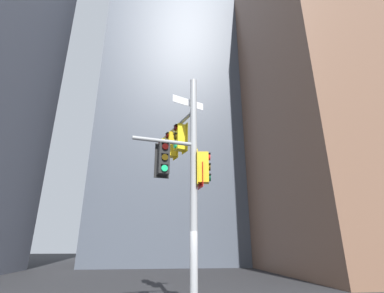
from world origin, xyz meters
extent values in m
cube|color=brown|center=(14.88, 11.57, 16.49)|extent=(13.88, 13.88, 32.98)
cube|color=#4C5460|center=(0.76, 27.20, 25.79)|extent=(17.64, 17.64, 51.59)
cylinder|color=#9EA0A3|center=(0.00, 0.00, 3.88)|extent=(0.23, 0.23, 7.76)
cylinder|color=#9EA0A3|center=(-0.53, 1.52, 6.51)|extent=(1.17, 3.08, 0.13)
cylinder|color=#9EA0A3|center=(-0.99, -0.21, 5.26)|extent=(2.01, 0.54, 0.13)
cube|color=yellow|center=(-0.19, 1.13, 5.91)|extent=(0.19, 0.46, 1.14)
cube|color=yellow|center=(-0.37, 1.06, 5.91)|extent=(0.43, 0.43, 1.00)
cylinder|color=#360605|center=(-0.56, 1.00, 6.26)|extent=(0.12, 0.21, 0.20)
cube|color=black|center=(-0.56, 1.00, 6.38)|extent=(0.14, 0.23, 0.02)
cylinder|color=#3C2C06|center=(-0.56, 1.00, 5.91)|extent=(0.12, 0.21, 0.20)
cube|color=black|center=(-0.56, 1.00, 6.03)|extent=(0.14, 0.23, 0.02)
cylinder|color=#19C672|center=(-0.56, 1.00, 5.56)|extent=(0.12, 0.21, 0.20)
cube|color=black|center=(-0.56, 1.00, 5.68)|extent=(0.14, 0.23, 0.02)
cube|color=gold|center=(-0.48, 1.96, 5.91)|extent=(0.19, 0.46, 1.14)
cube|color=gold|center=(-0.66, 1.90, 5.91)|extent=(0.43, 0.43, 1.00)
cylinder|color=#360605|center=(-0.85, 1.83, 6.26)|extent=(0.12, 0.21, 0.20)
cube|color=black|center=(-0.85, 1.83, 6.38)|extent=(0.14, 0.23, 0.02)
cylinder|color=yellow|center=(-0.85, 1.83, 5.91)|extent=(0.12, 0.21, 0.20)
cube|color=black|center=(-0.85, 1.83, 6.03)|extent=(0.14, 0.23, 0.02)
cylinder|color=#06311C|center=(-0.85, 1.83, 5.56)|extent=(0.12, 0.21, 0.20)
cube|color=black|center=(-0.85, 1.83, 5.68)|extent=(0.14, 0.23, 0.02)
cube|color=yellow|center=(-0.77, 2.80, 5.91)|extent=(0.19, 0.46, 1.14)
cube|color=yellow|center=(-0.95, 2.73, 5.91)|extent=(0.43, 0.43, 1.00)
cylinder|color=#360605|center=(-1.13, 2.67, 6.26)|extent=(0.12, 0.21, 0.20)
cube|color=black|center=(-1.14, 2.67, 6.38)|extent=(0.14, 0.23, 0.02)
cylinder|color=#3C2C06|center=(-1.13, 2.67, 5.91)|extent=(0.12, 0.21, 0.20)
cube|color=black|center=(-1.14, 2.67, 6.03)|extent=(0.14, 0.23, 0.02)
cylinder|color=#19C672|center=(-1.13, 2.67, 5.56)|extent=(0.12, 0.21, 0.20)
cube|color=black|center=(-1.14, 2.67, 5.68)|extent=(0.14, 0.23, 0.02)
cube|color=black|center=(-1.03, -0.02, 4.66)|extent=(0.48, 0.13, 1.14)
cube|color=black|center=(-0.99, -0.21, 4.66)|extent=(0.40, 0.40, 1.00)
cylinder|color=#360605|center=(-0.95, -0.40, 5.01)|extent=(0.21, 0.10, 0.20)
cube|color=black|center=(-0.95, -0.41, 5.13)|extent=(0.23, 0.12, 0.02)
cylinder|color=#3C2C06|center=(-0.95, -0.40, 4.66)|extent=(0.21, 0.10, 0.20)
cube|color=black|center=(-0.95, -0.41, 4.78)|extent=(0.23, 0.12, 0.02)
cylinder|color=#19C672|center=(-0.95, -0.40, 4.31)|extent=(0.21, 0.10, 0.20)
cube|color=black|center=(-0.95, -0.41, 4.43)|extent=(0.23, 0.12, 0.02)
cube|color=gold|center=(0.12, -0.02, 4.46)|extent=(0.10, 0.48, 1.14)
cube|color=gold|center=(0.31, -0.05, 4.46)|extent=(0.39, 0.39, 1.00)
cylinder|color=red|center=(0.51, -0.08, 4.81)|extent=(0.09, 0.21, 0.20)
cube|color=black|center=(0.51, -0.08, 4.93)|extent=(0.10, 0.23, 0.02)
cylinder|color=#3C2C06|center=(0.51, -0.08, 4.46)|extent=(0.09, 0.21, 0.20)
cube|color=black|center=(0.51, -0.08, 4.58)|extent=(0.10, 0.23, 0.02)
cylinder|color=#06311C|center=(0.51, -0.08, 4.11)|extent=(0.09, 0.21, 0.20)
cube|color=black|center=(0.51, -0.08, 4.23)|extent=(0.10, 0.23, 0.02)
cube|color=white|center=(-0.15, 0.32, 7.01)|extent=(1.18, 0.57, 0.28)
cube|color=#19479E|center=(-0.15, 0.32, 7.01)|extent=(1.14, 0.55, 0.24)
cube|color=red|center=(0.22, 0.02, 4.20)|extent=(0.09, 0.64, 0.80)
cube|color=white|center=(0.22, 0.02, 4.20)|extent=(0.08, 0.60, 0.76)
camera|label=1|loc=(-1.11, -8.51, 2.15)|focal=25.58mm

